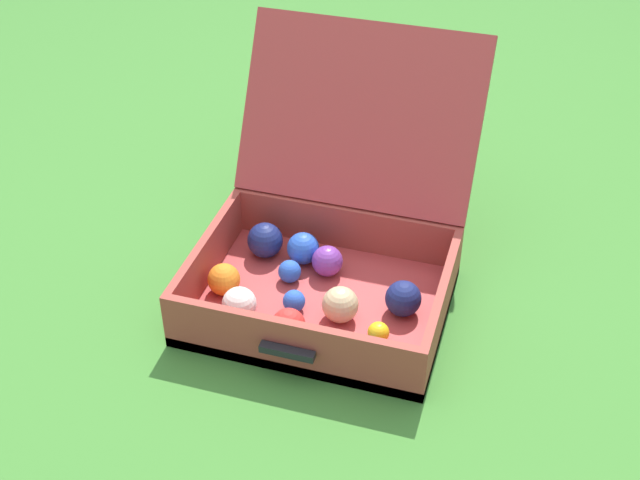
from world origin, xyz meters
name	(u,v)px	position (x,y,z in m)	size (l,w,h in m)	color
ground_plane	(325,286)	(0.00, 0.00, 0.00)	(16.00, 16.00, 0.00)	#3D7A2D
open_suitcase	(327,247)	(0.00, 0.00, 0.11)	(0.54, 0.65, 0.49)	#B23838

